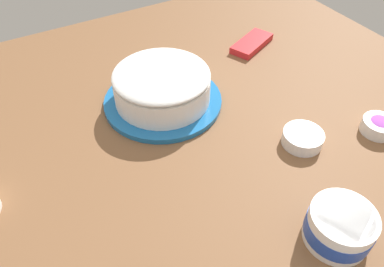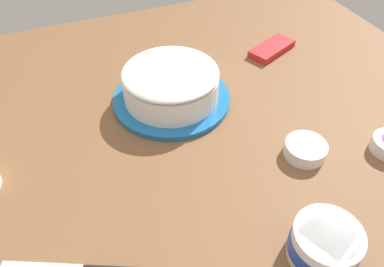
# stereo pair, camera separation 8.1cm
# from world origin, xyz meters

# --- Properties ---
(ground_plane) EXTENTS (1.54, 1.54, 0.00)m
(ground_plane) POSITION_xyz_m (0.00, 0.00, 0.00)
(ground_plane) COLOR brown
(frosted_cake) EXTENTS (0.30, 0.30, 0.10)m
(frosted_cake) POSITION_xyz_m (0.02, 0.25, 0.05)
(frosted_cake) COLOR #1E6BB2
(frosted_cake) RESTS_ON ground_plane
(frosting_tub) EXTENTS (0.12, 0.12, 0.07)m
(frosting_tub) POSITION_xyz_m (0.11, -0.24, 0.04)
(frosting_tub) COLOR white
(frosting_tub) RESTS_ON ground_plane
(sprinkle_bowl_rainbow) EXTENTS (0.08, 0.08, 0.04)m
(sprinkle_bowl_rainbow) POSITION_xyz_m (0.40, -0.09, 0.02)
(sprinkle_bowl_rainbow) COLOR white
(sprinkle_bowl_rainbow) RESTS_ON ground_plane
(sprinkle_bowl_green) EXTENTS (0.09, 0.09, 0.03)m
(sprinkle_bowl_green) POSITION_xyz_m (0.22, -0.03, 0.02)
(sprinkle_bowl_green) COLOR white
(sprinkle_bowl_green) RESTS_ON ground_plane
(candy_box_lower) EXTENTS (0.16, 0.12, 0.02)m
(candy_box_lower) POSITION_xyz_m (0.37, 0.36, 0.01)
(candy_box_lower) COLOR red
(candy_box_lower) RESTS_ON ground_plane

